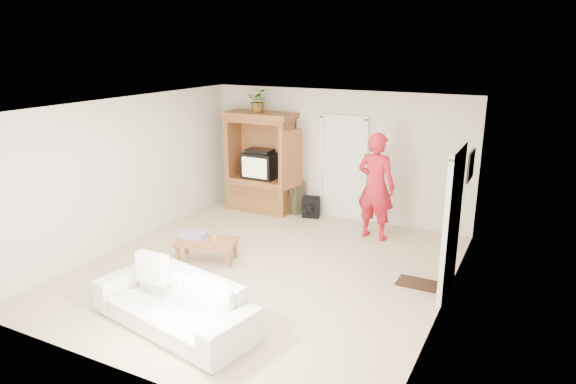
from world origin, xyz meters
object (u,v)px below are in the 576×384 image
(armoire, at_px, (261,169))
(sofa, at_px, (174,303))
(coffee_table, at_px, (206,243))
(man, at_px, (376,186))

(armoire, xyz_separation_m, sofa, (1.40, -4.66, -0.58))
(armoire, height_order, sofa, armoire)
(sofa, xyz_separation_m, coffee_table, (-0.85, 1.87, -0.01))
(sofa, distance_m, coffee_table, 2.05)
(armoire, bearing_deg, man, -10.91)
(man, bearing_deg, sofa, 81.70)
(man, relative_size, coffee_table, 1.79)
(man, distance_m, coffee_table, 3.19)
(man, xyz_separation_m, coffee_table, (-2.13, -2.28, -0.67))
(armoire, relative_size, sofa, 0.92)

